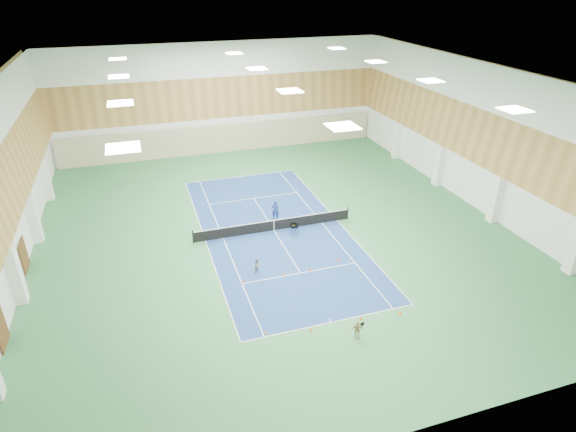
{
  "coord_description": "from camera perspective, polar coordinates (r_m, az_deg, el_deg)",
  "views": [
    {
      "loc": [
        -9.38,
        -32.4,
        18.52
      ],
      "look_at": [
        0.64,
        -1.65,
        2.0
      ],
      "focal_mm": 30.0,
      "sensor_mm": 36.0,
      "label": 1
    }
  ],
  "objects": [
    {
      "name": "wood_cladding",
      "position": [
        35.34,
        -1.85,
        9.72
      ],
      "size": [
        36.0,
        40.0,
        8.0
      ],
      "primitive_type": null,
      "color": "#B78144",
      "rests_on": "room_shell"
    },
    {
      "name": "back_curtain",
      "position": [
        55.63,
        -7.58,
        9.11
      ],
      "size": [
        35.4,
        0.16,
        3.2
      ],
      "primitive_type": "cube",
      "color": "#C6B793",
      "rests_on": "ground"
    },
    {
      "name": "ceiling_light_grid",
      "position": [
        34.37,
        -1.95,
        15.97
      ],
      "size": [
        21.4,
        25.4,
        0.06
      ],
      "primitive_type": null,
      "color": "white",
      "rests_on": "room_shell"
    },
    {
      "name": "cone_base_c",
      "position": [
        29.54,
        8.62,
        -11.87
      ],
      "size": [
        0.2,
        0.2,
        0.22
      ],
      "primitive_type": "cone",
      "color": "#FF620D",
      "rests_on": "ground"
    },
    {
      "name": "cone_base_a",
      "position": [
        28.28,
        -2.6,
        -13.62
      ],
      "size": [
        0.18,
        0.18,
        0.2
      ],
      "primitive_type": "cone",
      "color": "orange",
      "rests_on": "ground"
    },
    {
      "name": "coach",
      "position": [
        39.89,
        -1.52,
        0.74
      ],
      "size": [
        0.68,
        0.51,
        1.68
      ],
      "primitive_type": "imported",
      "rotation": [
        0.0,
        0.0,
        2.95
      ],
      "color": "navy",
      "rests_on": "ground"
    },
    {
      "name": "door_left_b",
      "position": [
        37.77,
        -28.82,
        -4.11
      ],
      "size": [
        0.08,
        1.8,
        2.2
      ],
      "primitive_type": "cube",
      "color": "#593319",
      "rests_on": "ground"
    },
    {
      "name": "court_surface",
      "position": [
        38.48,
        -1.67,
        -1.72
      ],
      "size": [
        10.97,
        23.77,
        0.01
      ],
      "primitive_type": "cube",
      "color": "navy",
      "rests_on": "ground"
    },
    {
      "name": "cone_svc_d",
      "position": [
        34.67,
        6.03,
        -5.18
      ],
      "size": [
        0.2,
        0.2,
        0.22
      ],
      "primitive_type": "cone",
      "color": "#EE420C",
      "rests_on": "ground"
    },
    {
      "name": "child_apron",
      "position": [
        27.98,
        8.2,
        -13.2
      ],
      "size": [
        0.7,
        0.41,
        1.13
      ],
      "primitive_type": "imported",
      "rotation": [
        0.0,
        0.0,
        -0.22
      ],
      "color": "tan",
      "rests_on": "ground"
    },
    {
      "name": "child_court",
      "position": [
        33.15,
        -3.62,
        -5.85
      ],
      "size": [
        0.66,
        0.63,
        1.08
      ],
      "primitive_type": "imported",
      "rotation": [
        0.0,
        0.0,
        0.6
      ],
      "color": "gray",
      "rests_on": "ground"
    },
    {
      "name": "cone_svc_c",
      "position": [
        33.48,
        2.61,
        -6.32
      ],
      "size": [
        0.22,
        0.22,
        0.24
      ],
      "primitive_type": "cone",
      "color": "#D53F0B",
      "rests_on": "ground"
    },
    {
      "name": "ball_cart",
      "position": [
        37.71,
        0.71,
        -1.55
      ],
      "size": [
        0.55,
        0.55,
        0.93
      ],
      "primitive_type": null,
      "rotation": [
        0.0,
        0.0,
        0.03
      ],
      "color": "black",
      "rests_on": "ground"
    },
    {
      "name": "door_left_a",
      "position": [
        31.17,
        -30.87,
        -11.4
      ],
      "size": [
        0.08,
        1.8,
        2.2
      ],
      "primitive_type": "cube",
      "color": "#593319",
      "rests_on": "ground"
    },
    {
      "name": "cone_svc_a",
      "position": [
        32.4,
        -5.4,
        -7.74
      ],
      "size": [
        0.17,
        0.17,
        0.19
      ],
      "primitive_type": "cone",
      "color": "#E04B0B",
      "rests_on": "ground"
    },
    {
      "name": "tennis_balls_scatter",
      "position": [
        38.46,
        -1.67,
        -1.67
      ],
      "size": [
        10.57,
        22.77,
        0.07
      ],
      "primitive_type": null,
      "color": "#BADA25",
      "rests_on": "ground"
    },
    {
      "name": "cone_base_b",
      "position": [
        28.47,
        2.76,
        -13.29
      ],
      "size": [
        0.19,
        0.19,
        0.21
      ],
      "primitive_type": "cone",
      "color": "orange",
      "rests_on": "ground"
    },
    {
      "name": "tennis_net",
      "position": [
        38.22,
        -1.68,
        -1.0
      ],
      "size": [
        12.8,
        0.1,
        1.1
      ],
      "primitive_type": null,
      "color": "black",
      "rests_on": "ground"
    },
    {
      "name": "cone_base_d",
      "position": [
        30.35,
        13.14,
        -11.12
      ],
      "size": [
        0.22,
        0.22,
        0.24
      ],
      "primitive_type": "cone",
      "color": "#E2610B",
      "rests_on": "ground"
    },
    {
      "name": "room_shell",
      "position": [
        35.98,
        -1.8,
        6.68
      ],
      "size": [
        36.0,
        40.0,
        12.0
      ],
      "primitive_type": null,
      "color": "white",
      "rests_on": "ground"
    },
    {
      "name": "ground",
      "position": [
        38.48,
        -1.67,
        -1.73
      ],
      "size": [
        40.0,
        40.0,
        0.0
      ],
      "primitive_type": "plane",
      "color": "#307040",
      "rests_on": "ground"
    },
    {
      "name": "cone_svc_b",
      "position": [
        32.96,
        -0.58,
        -6.91
      ],
      "size": [
        0.2,
        0.2,
        0.22
      ],
      "primitive_type": "cone",
      "color": "#FA400D",
      "rests_on": "ground"
    }
  ]
}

